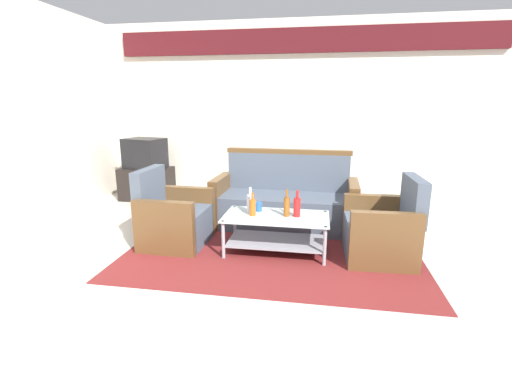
{
  "coord_description": "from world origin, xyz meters",
  "views": [
    {
      "loc": [
        0.34,
        -3.0,
        1.59
      ],
      "look_at": [
        -0.31,
        0.73,
        0.65
      ],
      "focal_mm": 25.94,
      "sensor_mm": 36.0,
      "label": 1
    }
  ],
  "objects": [
    {
      "name": "armchair_left",
      "position": [
        -1.25,
        0.75,
        0.29
      ],
      "size": [
        0.72,
        0.78,
        0.85
      ],
      "rotation": [
        0.0,
        0.0,
        -1.59
      ],
      "color": "#4C5666",
      "rests_on": "rug"
    },
    {
      "name": "bottle_orange",
      "position": [
        -0.33,
        0.67,
        0.5
      ],
      "size": [
        0.07,
        0.07,
        0.25
      ],
      "color": "#D85919",
      "rests_on": "coffee_table"
    },
    {
      "name": "bottle_clear",
      "position": [
        -0.38,
        0.77,
        0.52
      ],
      "size": [
        0.08,
        0.08,
        0.28
      ],
      "color": "silver",
      "rests_on": "coffee_table"
    },
    {
      "name": "television",
      "position": [
        -2.45,
        2.55,
        0.76
      ],
      "size": [
        0.69,
        0.57,
        0.48
      ],
      "rotation": [
        0.0,
        0.0,
        2.89
      ],
      "color": "black",
      "rests_on": "tv_stand"
    },
    {
      "name": "bottle_brown",
      "position": [
        0.02,
        0.7,
        0.52
      ],
      "size": [
        0.06,
        0.06,
        0.29
      ],
      "color": "brown",
      "rests_on": "coffee_table"
    },
    {
      "name": "rug",
      "position": [
        -0.12,
        0.83,
        0.01
      ],
      "size": [
        3.08,
        2.27,
        0.01
      ],
      "primitive_type": "cube",
      "color": "maroon",
      "rests_on": "ground"
    },
    {
      "name": "armchair_right",
      "position": [
        1.0,
        0.74,
        0.29
      ],
      "size": [
        0.72,
        0.78,
        0.85
      ],
      "rotation": [
        0.0,
        0.0,
        1.6
      ],
      "color": "#4C5666",
      "rests_on": "rug"
    },
    {
      "name": "wall_back",
      "position": [
        0.0,
        3.05,
        1.48
      ],
      "size": [
        6.52,
        0.19,
        2.8
      ],
      "color": "silver",
      "rests_on": "ground"
    },
    {
      "name": "coffee_table",
      "position": [
        -0.09,
        0.69,
        0.27
      ],
      "size": [
        1.1,
        0.6,
        0.4
      ],
      "color": "silver",
      "rests_on": "rug"
    },
    {
      "name": "cup",
      "position": [
        -0.3,
        0.83,
        0.46
      ],
      "size": [
        0.08,
        0.08,
        0.1
      ],
      "primitive_type": "cylinder",
      "color": "#2659A5",
      "rests_on": "coffee_table"
    },
    {
      "name": "couch",
      "position": [
        -0.08,
        1.57,
        0.32
      ],
      "size": [
        1.82,
        0.8,
        0.96
      ],
      "rotation": [
        0.0,
        0.0,
        3.11
      ],
      "color": "#4C5666",
      "rests_on": "rug"
    },
    {
      "name": "ground_plane",
      "position": [
        0.0,
        0.0,
        0.0
      ],
      "size": [
        14.0,
        14.0,
        0.0
      ],
      "primitive_type": "plane",
      "color": "beige"
    },
    {
      "name": "bottle_red",
      "position": [
        0.13,
        0.71,
        0.52
      ],
      "size": [
        0.07,
        0.07,
        0.28
      ],
      "color": "red",
      "rests_on": "coffee_table"
    },
    {
      "name": "tv_stand",
      "position": [
        -2.45,
        2.55,
        0.26
      ],
      "size": [
        0.8,
        0.5,
        0.52
      ],
      "primitive_type": "cube",
      "color": "black",
      "rests_on": "ground"
    }
  ]
}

